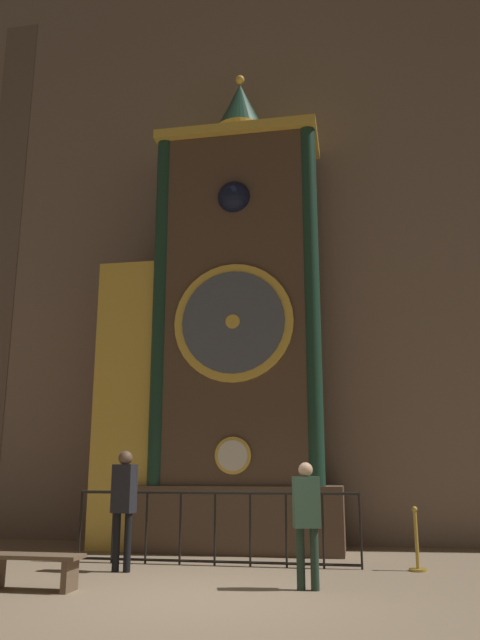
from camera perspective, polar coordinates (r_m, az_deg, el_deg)
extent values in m
plane|color=#847056|center=(8.18, -3.64, -24.10)|extent=(28.00, 28.00, 0.00)
cube|color=#7A6656|center=(14.92, 2.19, 9.79)|extent=(24.00, 0.30, 14.80)
cube|color=brown|center=(16.74, -20.92, 5.37)|extent=(0.90, 0.12, 13.32)
cube|color=brown|center=(12.55, 0.00, -17.61)|extent=(3.97, 1.61, 1.20)
cube|color=brown|center=(12.97, 0.00, 1.59)|extent=(3.18, 1.40, 7.35)
cube|color=gold|center=(14.22, -0.08, 15.75)|extent=(3.43, 1.54, 0.20)
cylinder|color=gold|center=(11.81, -0.65, -12.29)|extent=(0.68, 0.05, 0.68)
cylinder|color=silver|center=(11.78, -0.68, -12.28)|extent=(0.56, 0.03, 0.56)
cylinder|color=gold|center=(12.13, -0.62, -0.21)|extent=(2.36, 0.07, 2.36)
cylinder|color=#4C515B|center=(12.08, -0.66, -0.16)|extent=(2.03, 0.04, 2.03)
cylinder|color=gold|center=(12.06, -0.68, -0.14)|extent=(0.28, 0.03, 0.28)
cube|color=#30241B|center=(13.46, -0.16, 10.32)|extent=(0.85, 0.42, 0.85)
sphere|color=black|center=(13.07, -0.52, 11.07)|extent=(0.68, 0.68, 0.68)
cylinder|color=#193828|center=(12.76, -7.25, 1.95)|extent=(0.32, 0.32, 7.35)
cylinder|color=#193828|center=(12.21, 6.56, 2.64)|extent=(0.32, 0.32, 7.35)
cylinder|color=gold|center=(14.44, 0.00, 16.42)|extent=(1.10, 1.10, 0.30)
cone|color=#1C3D2C|center=(14.82, 0.00, 18.87)|extent=(1.05, 1.05, 1.16)
sphere|color=gold|center=(15.20, 0.00, 21.11)|extent=(0.20, 0.20, 0.20)
cube|color=maroon|center=(13.23, -9.67, -7.45)|extent=(1.22, 1.19, 5.71)
cube|color=gold|center=(12.66, -10.60, -7.15)|extent=(1.28, 0.06, 5.71)
cylinder|color=black|center=(11.44, -14.39, -17.76)|extent=(0.04, 0.04, 1.15)
cylinder|color=black|center=(11.21, -11.54, -18.00)|extent=(0.04, 0.04, 1.15)
cylinder|color=black|center=(11.01, -8.57, -18.20)|extent=(0.04, 0.04, 1.15)
cylinder|color=black|center=(10.84, -5.49, -18.36)|extent=(0.04, 0.04, 1.15)
cylinder|color=black|center=(10.70, -2.32, -18.47)|extent=(0.04, 0.04, 1.15)
cylinder|color=black|center=(10.59, 0.94, -18.54)|extent=(0.04, 0.04, 1.15)
cylinder|color=black|center=(10.51, 4.25, -18.54)|extent=(0.04, 0.04, 1.15)
cylinder|color=black|center=(10.46, 7.60, -18.49)|extent=(0.04, 0.04, 1.15)
cylinder|color=black|center=(10.45, 10.97, -18.37)|extent=(0.04, 0.04, 1.15)
cylinder|color=black|center=(10.67, -2.29, -15.50)|extent=(4.67, 0.05, 0.05)
cylinder|color=black|center=(10.76, -2.34, -21.20)|extent=(4.67, 0.04, 0.04)
cylinder|color=black|center=(10.25, -11.24, -19.30)|extent=(0.11, 0.11, 0.85)
cylinder|color=black|center=(10.18, -10.24, -19.38)|extent=(0.11, 0.11, 0.85)
cube|color=black|center=(10.16, -10.54, -14.90)|extent=(0.38, 0.28, 0.73)
sphere|color=brown|center=(10.16, -10.43, -12.30)|extent=(0.22, 0.22, 0.22)
cylinder|color=#213427|center=(8.68, 5.57, -20.89)|extent=(0.11, 0.11, 0.76)
cylinder|color=#213427|center=(8.66, 6.84, -20.87)|extent=(0.11, 0.11, 0.76)
cube|color=#385642|center=(8.61, 6.08, -16.21)|extent=(0.38, 0.30, 0.65)
sphere|color=tan|center=(8.59, 6.01, -13.46)|extent=(0.19, 0.19, 0.19)
cylinder|color=#B28E33|center=(10.56, 15.99, -21.11)|extent=(0.28, 0.28, 0.04)
cylinder|color=#B28E33|center=(10.51, 15.84, -18.87)|extent=(0.06, 0.06, 0.87)
sphere|color=#B28E33|center=(10.47, 15.67, -16.31)|extent=(0.09, 0.09, 0.09)
cube|color=brown|center=(9.02, -18.35, -19.81)|extent=(1.29, 0.40, 0.05)
cube|color=brown|center=(8.82, -15.30, -21.61)|extent=(0.08, 0.36, 0.39)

